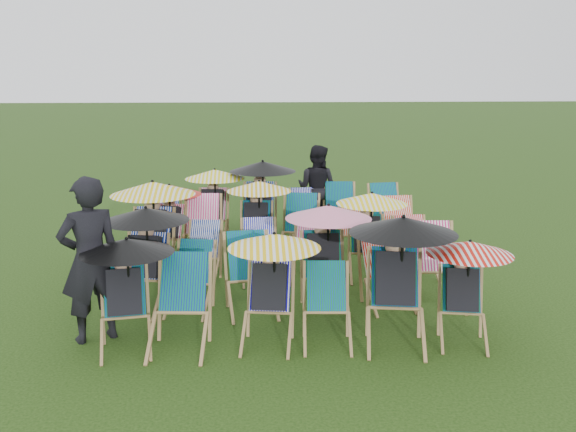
{
  "coord_description": "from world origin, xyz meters",
  "views": [
    {
      "loc": [
        -0.48,
        -8.98,
        3.06
      ],
      "look_at": [
        0.07,
        0.33,
        0.9
      ],
      "focal_mm": 40.0,
      "sensor_mm": 36.0,
      "label": 1
    }
  ],
  "objects": [
    {
      "name": "deckchair_15",
      "position": [
        0.38,
        0.05,
        0.44
      ],
      "size": [
        0.72,
        0.9,
        0.88
      ],
      "rotation": [
        0.0,
        0.0,
        -0.18
      ],
      "color": "#9D7A49",
      "rests_on": "ground"
    },
    {
      "name": "deckchair_22",
      "position": [
        1.24,
        1.16,
        0.43
      ],
      "size": [
        0.6,
        0.82,
        0.87
      ],
      "rotation": [
        0.0,
        0.0,
        -0.03
      ],
      "color": "#9D7A49",
      "rests_on": "ground"
    },
    {
      "name": "deckchair_8",
      "position": [
        -0.5,
        -1.17,
        0.48
      ],
      "size": [
        0.76,
        0.97,
        0.96
      ],
      "rotation": [
        0.0,
        0.0,
        0.15
      ],
      "color": "#9D7A49",
      "rests_on": "ground"
    },
    {
      "name": "deckchair_6",
      "position": [
        -1.89,
        -0.96,
        0.69
      ],
      "size": [
        1.11,
        1.18,
        1.31
      ],
      "rotation": [
        0.0,
        0.0,
        -0.17
      ],
      "color": "#9D7A49",
      "rests_on": "ground"
    },
    {
      "name": "person_rear",
      "position": [
        0.77,
        2.98,
        0.82
      ],
      "size": [
        1.0,
        0.94,
        1.64
      ],
      "primitive_type": "imported",
      "rotation": [
        0.0,
        0.0,
        2.62
      ],
      "color": "black",
      "rests_on": "ground"
    },
    {
      "name": "deckchair_16",
      "position": [
        1.26,
        0.15,
        0.66
      ],
      "size": [
        1.06,
        1.11,
        1.25
      ],
      "rotation": [
        0.0,
        0.0,
        -0.08
      ],
      "color": "#9D7A49",
      "rests_on": "ground"
    },
    {
      "name": "deckchair_28",
      "position": [
        1.15,
        2.37,
        0.49
      ],
      "size": [
        0.69,
        0.93,
        0.98
      ],
      "rotation": [
        0.0,
        0.0,
        -0.05
      ],
      "color": "#9D7A49",
      "rests_on": "ground"
    },
    {
      "name": "deckchair_13",
      "position": [
        -1.22,
        0.07,
        0.42
      ],
      "size": [
        0.67,
        0.85,
        0.84
      ],
      "rotation": [
        0.0,
        0.0,
        -0.16
      ],
      "color": "#9D7A49",
      "rests_on": "ground"
    },
    {
      "name": "deckchair_23",
      "position": [
        2.03,
        1.23,
        0.47
      ],
      "size": [
        0.7,
        0.91,
        0.93
      ],
      "rotation": [
        0.0,
        0.0,
        0.1
      ],
      "color": "#9D7A49",
      "rests_on": "ground"
    },
    {
      "name": "deckchair_29",
      "position": [
        2.03,
        2.29,
        0.48
      ],
      "size": [
        0.74,
        0.96,
        0.96
      ],
      "rotation": [
        0.0,
        0.0,
        0.12
      ],
      "color": "#9D7A49",
      "rests_on": "ground"
    },
    {
      "name": "deckchair_27",
      "position": [
        0.51,
        2.37,
        0.44
      ],
      "size": [
        0.62,
        0.84,
        0.88
      ],
      "rotation": [
        0.0,
        0.0,
        0.05
      ],
      "color": "#9D7A49",
      "rests_on": "ground"
    },
    {
      "name": "deckchair_10",
      "position": [
        1.27,
        -1.08,
        0.45
      ],
      "size": [
        0.73,
        0.92,
        0.91
      ],
      "rotation": [
        0.0,
        0.0,
        0.17
      ],
      "color": "#9D7A49",
      "rests_on": "ground"
    },
    {
      "name": "deckchair_14",
      "position": [
        -0.36,
        0.06,
        0.43
      ],
      "size": [
        0.6,
        0.82,
        0.86
      ],
      "rotation": [
        0.0,
        0.0,
        0.04
      ],
      "color": "#9D7A49",
      "rests_on": "ground"
    },
    {
      "name": "deckchair_21",
      "position": [
        0.31,
        1.22,
        0.5
      ],
      "size": [
        0.79,
        1.01,
        1.0
      ],
      "rotation": [
        0.0,
        0.0,
        -0.16
      ],
      "color": "#9D7A49",
      "rests_on": "ground"
    },
    {
      "name": "deckchair_7",
      "position": [
        -1.28,
        -1.1,
        0.42
      ],
      "size": [
        0.7,
        0.87,
        0.85
      ],
      "rotation": [
        0.0,
        0.0,
        -0.19
      ],
      "color": "#9D7A49",
      "rests_on": "ground"
    },
    {
      "name": "deckchair_1",
      "position": [
        -1.29,
        -2.27,
        0.5
      ],
      "size": [
        0.74,
        0.97,
        1.0
      ],
      "rotation": [
        0.0,
        0.0,
        -0.09
      ],
      "color": "#9D7A49",
      "rests_on": "ground"
    },
    {
      "name": "deckchair_9",
      "position": [
        0.47,
        -1.05,
        0.7
      ],
      "size": [
        1.12,
        1.17,
        1.33
      ],
      "rotation": [
        0.0,
        0.0,
        -0.02
      ],
      "color": "#9D7A49",
      "rests_on": "ground"
    },
    {
      "name": "deckchair_26",
      "position": [
        -0.32,
        2.38,
        0.75
      ],
      "size": [
        1.2,
        1.26,
        1.42
      ],
      "rotation": [
        0.0,
        0.0,
        -0.08
      ],
      "color": "#9D7A49",
      "rests_on": "ground"
    },
    {
      "name": "deckchair_24",
      "position": [
        -2.07,
        2.33,
        0.45
      ],
      "size": [
        0.68,
        0.89,
        0.9
      ],
      "rotation": [
        0.0,
        0.0,
        -0.1
      ],
      "color": "#9D7A49",
      "rests_on": "ground"
    },
    {
      "name": "deckchair_4",
      "position": [
        1.15,
        -2.23,
        0.76
      ],
      "size": [
        1.22,
        1.29,
        1.44
      ],
      "rotation": [
        0.0,
        0.0,
        -0.15
      ],
      "color": "#9D7A49",
      "rests_on": "ground"
    },
    {
      "name": "deckchair_12",
      "position": [
        -1.97,
        0.14,
        0.77
      ],
      "size": [
        1.23,
        1.3,
        1.46
      ],
      "rotation": [
        0.0,
        0.0,
        -0.12
      ],
      "color": "#9D7A49",
      "rests_on": "ground"
    },
    {
      "name": "deckchair_17",
      "position": [
        1.96,
        0.1,
        0.43
      ],
      "size": [
        0.64,
        0.84,
        0.86
      ],
      "rotation": [
        0.0,
        0.0,
        0.09
      ],
      "color": "#9D7A49",
      "rests_on": "ground"
    },
    {
      "name": "deckchair_20",
      "position": [
        -0.4,
        1.23,
        0.66
      ],
      "size": [
        1.06,
        1.12,
        1.26
      ],
      "rotation": [
        0.0,
        0.0,
        -0.08
      ],
      "color": "#9D7A49",
      "rests_on": "ground"
    },
    {
      "name": "deckchair_25",
      "position": [
        -1.18,
        2.39,
        0.67
      ],
      "size": [
        1.08,
        1.13,
        1.28
      ],
      "rotation": [
        0.0,
        0.0,
        -0.1
      ],
      "color": "#9D7A49",
      "rests_on": "ground"
    },
    {
      "name": "person_left",
      "position": [
        -2.3,
        -1.96,
        0.96
      ],
      "size": [
        0.83,
        0.73,
        1.91
      ],
      "primitive_type": "imported",
      "rotation": [
        0.0,
        0.0,
        3.63
      ],
      "color": "black",
      "rests_on": "ground"
    },
    {
      "name": "deckchair_11",
      "position": [
        1.94,
        -1.04,
        0.51
      ],
      "size": [
        0.71,
        0.97,
        1.02
      ],
      "rotation": [
        0.0,
        0.0,
        -0.04
      ],
      "color": "#9D7A49",
      "rests_on": "ground"
    },
    {
      "name": "deckchair_18",
      "position": [
        -1.85,
        1.17,
        0.65
      ],
      "size": [
        1.03,
        1.1,
        1.22
      ],
      "rotation": [
        0.0,
        0.0,
        -0.2
      ],
      "color": "#9D7A49",
      "rests_on": "ground"
    },
    {
      "name": "deckchair_19",
      "position": [
        -1.3,
        1.17,
        0.51
      ],
      "size": [
        0.71,
        0.96,
        1.01
      ],
      "rotation": [
        0.0,
        0.0,
        -0.04
      ],
      "color": "#9D7A49",
      "rests_on": "ground"
    },
    {
      "name": "ground",
      "position": [
        0.0,
        0.0,
        0.0
      ],
      "size": [
        100.0,
        100.0,
        0.0
      ],
      "primitive_type": "plane",
      "color": "black",
      "rests_on": "ground"
    },
    {
      "name": "deckchair_5",
      "position": [
        1.92,
        -2.24,
        0.61
      ],
      "size": [
        0.98,
        1.04,
        1.16
      ],
      "rotation": [
        0.0,
        0.0,
        -0.19
      ],
      "color": "#9D7A49",
      "rests_on": "ground"
    },
    {
      "name": "deckchair_0",
      "position": [
        -1.88,
        -2.18,
        0.65
      ],
      "size": [
        1.04,
        1.12,
        1.23
      ],
      "rotation": [
        0.0,
        0.0,
        0.16
      ],
      "color": "#9D7A49",
      "rests_on": "ground"
    },
    {
      "name": "deckchair_3",
      "position": [
        0.36,
        -2.22,
        0.43
      ],
      "size": [
        0.62,
        0.83,
        0.86
      ],
      "rotation": [
        0.0,
        0.0,
        -0.07
      ],
      "color": "#9D7A49",
      "rests_on": "ground"
    },
    {
      "name": "deckchair_2",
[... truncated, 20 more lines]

